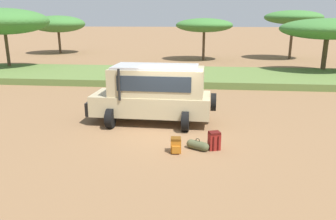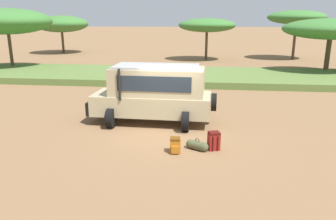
{
  "view_description": "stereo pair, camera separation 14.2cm",
  "coord_description": "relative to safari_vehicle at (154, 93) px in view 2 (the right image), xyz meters",
  "views": [
    {
      "loc": [
        1.21,
        -12.09,
        4.31
      ],
      "look_at": [
        -0.01,
        -0.41,
        1.0
      ],
      "focal_mm": 35.0,
      "sensor_mm": 36.0,
      "label": 1
    },
    {
      "loc": [
        1.35,
        -12.07,
        4.31
      ],
      "look_at": [
        -0.01,
        -0.41,
        1.0
      ],
      "focal_mm": 35.0,
      "sensor_mm": 36.0,
      "label": 2
    }
  ],
  "objects": [
    {
      "name": "ground_plane",
      "position": [
        0.77,
        -1.16,
        -1.29
      ],
      "size": [
        320.0,
        320.0,
        0.0
      ],
      "primitive_type": "plane",
      "color": "olive"
    },
    {
      "name": "grass_bank",
      "position": [
        0.77,
        10.49,
        -1.07
      ],
      "size": [
        120.0,
        7.0,
        0.44
      ],
      "color": "#5B7538",
      "rests_on": "ground_plane"
    },
    {
      "name": "safari_vehicle",
      "position": [
        0.0,
        0.0,
        0.0
      ],
      "size": [
        5.38,
        2.83,
        2.44
      ],
      "color": "tan",
      "rests_on": "ground_plane"
    },
    {
      "name": "backpack_beside_front_wheel",
      "position": [
        1.19,
        -3.19,
        -1.04
      ],
      "size": [
        0.37,
        0.43,
        0.52
      ],
      "color": "#B26619",
      "rests_on": "ground_plane"
    },
    {
      "name": "backpack_cluster_center",
      "position": [
        2.45,
        -2.78,
        -0.99
      ],
      "size": [
        0.45,
        0.46,
        0.64
      ],
      "color": "maroon",
      "rests_on": "ground_plane"
    },
    {
      "name": "duffel_bag_low_black_case",
      "position": [
        1.9,
        -2.85,
        -1.14
      ],
      "size": [
        0.77,
        0.55,
        0.4
      ],
      "color": "#4C5133",
      "rests_on": "ground_plane"
    },
    {
      "name": "acacia_tree_far_left",
      "position": [
        -15.97,
        26.99,
        2.3
      ],
      "size": [
        6.64,
        6.34,
        4.62
      ],
      "color": "brown",
      "rests_on": "ground_plane"
    },
    {
      "name": "acacia_tree_left_mid",
      "position": [
        -14.15,
        12.68,
        2.75
      ],
      "size": [
        7.06,
        7.35,
        5.09
      ],
      "color": "brown",
      "rests_on": "ground_plane"
    },
    {
      "name": "acacia_tree_centre_back",
      "position": [
        2.06,
        21.92,
        2.28
      ],
      "size": [
        5.9,
        5.16,
        4.3
      ],
      "color": "brown",
      "rests_on": "ground_plane"
    },
    {
      "name": "acacia_tree_right_mid",
      "position": [
        11.4,
        13.45,
        2.21
      ],
      "size": [
        7.12,
        7.02,
        4.3
      ],
      "color": "brown",
      "rests_on": "ground_plane"
    },
    {
      "name": "acacia_tree_far_right",
      "position": [
        11.41,
        23.81,
        3.07
      ],
      "size": [
        6.03,
        5.56,
        5.11
      ],
      "color": "brown",
      "rests_on": "ground_plane"
    }
  ]
}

